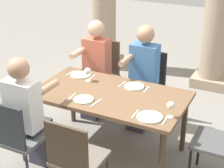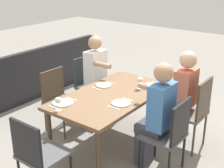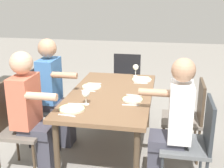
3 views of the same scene
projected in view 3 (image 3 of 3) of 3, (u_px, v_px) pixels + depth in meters
The scene contains 24 objects.
ground_plane at pixel (111, 151), 3.53m from camera, with size 16.00×16.00×0.00m, color gray.
dining_table at pixel (111, 99), 3.33m from camera, with size 1.65×0.92×0.74m.
chair_west_north at pixel (14, 123), 2.98m from camera, with size 0.44×0.44×0.98m.
chair_west_south at pixel (194, 140), 2.67m from camera, with size 0.44×0.44×0.93m.
chair_mid_north at pixel (42, 102), 3.61m from camera, with size 0.44×0.44×0.93m.
chair_mid_south at pixel (189, 114), 3.30m from camera, with size 0.44×0.44×0.90m.
chair_head_east at pixel (126, 80), 4.54m from camera, with size 0.44×0.44×0.91m.
diner_woman_green at pixel (172, 123), 2.66m from camera, with size 0.35×0.49×1.30m.
diner_man_white at pixel (32, 111), 2.89m from camera, with size 0.35×0.50×1.30m.
diner_guest_third at pixel (55, 89), 3.52m from camera, with size 0.35×0.50×1.32m.
plate_0 at pixel (72, 109), 2.85m from camera, with size 0.25×0.25×0.02m.
wine_glass_0 at pixel (86, 93), 2.94m from camera, with size 0.08×0.08×0.16m.
fork_0 at pixel (67, 115), 2.71m from camera, with size 0.02×0.17×0.01m, color silver.
spoon_0 at pixel (76, 104), 2.99m from camera, with size 0.02×0.17×0.01m, color silver.
plate_1 at pixel (132, 99), 3.09m from camera, with size 0.22×0.22×0.02m.
fork_1 at pixel (131, 105), 2.95m from camera, with size 0.02×0.17×0.01m, color silver.
spoon_1 at pixel (134, 95), 3.24m from camera, with size 0.02×0.17×0.01m, color silver.
plate_2 at pixel (92, 86), 3.51m from camera, with size 0.23×0.23×0.02m.
fork_2 at pixel (88, 91), 3.37m from camera, with size 0.02×0.17×0.01m, color silver.
spoon_2 at pixel (95, 83), 3.65m from camera, with size 0.02×0.17×0.01m, color silver.
plate_3 at pixel (142, 79), 3.79m from camera, with size 0.25×0.25×0.02m.
wine_glass_3 at pixel (136, 68), 3.93m from camera, with size 0.08×0.08×0.16m.
fork_3 at pixel (141, 83), 3.65m from camera, with size 0.02×0.17×0.01m, color silver.
spoon_3 at pixel (143, 77), 3.93m from camera, with size 0.02×0.17×0.01m, color silver.
Camera 3 is at (-3.06, -0.59, 1.84)m, focal length 47.08 mm.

